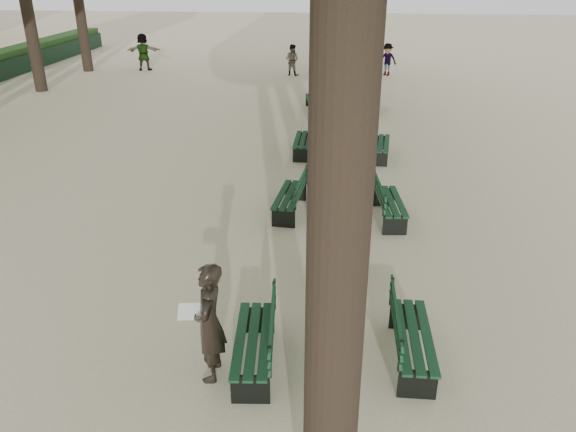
{
  "coord_description": "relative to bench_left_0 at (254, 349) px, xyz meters",
  "views": [
    {
      "loc": [
        1.49,
        -6.06,
        5.37
      ],
      "look_at": [
        0.6,
        3.0,
        1.2
      ],
      "focal_mm": 35.0,
      "sensor_mm": 36.0,
      "label": 1
    }
  ],
  "objects": [
    {
      "name": "bench_left_2",
      "position": [
        0.0,
        9.78,
        0.0
      ],
      "size": [
        0.57,
        1.8,
        0.92
      ],
      "color": "black",
      "rests_on": "ground"
    },
    {
      "name": "pedestrian_e",
      "position": [
        -9.44,
        23.12,
        0.68
      ],
      "size": [
        1.79,
        0.58,
        1.89
      ],
      "primitive_type": "imported",
      "rotation": [
        0.0,
        0.0,
        3.26
      ],
      "color": "#262628",
      "rests_on": "ground"
    },
    {
      "name": "bench_left_0",
      "position": [
        0.0,
        0.0,
        0.0
      ],
      "size": [
        0.72,
        1.84,
        0.92
      ],
      "color": "black",
      "rests_on": "ground"
    },
    {
      "name": "bench_left_1",
      "position": [
        -0.0,
        5.4,
        0.0
      ],
      "size": [
        0.73,
        1.84,
        0.92
      ],
      "color": "black",
      "rests_on": "ground"
    },
    {
      "name": "bench_right_2",
      "position": [
        2.27,
        9.65,
        0.0
      ],
      "size": [
        0.72,
        1.84,
        0.92
      ],
      "color": "black",
      "rests_on": "ground"
    },
    {
      "name": "pedestrian_d",
      "position": [
        0.16,
        28.81,
        0.57
      ],
      "size": [
        0.53,
        0.88,
        1.69
      ],
      "primitive_type": "imported",
      "rotation": [
        0.0,
        0.0,
        1.82
      ],
      "color": "#262628",
      "rests_on": "ground"
    },
    {
      "name": "bench_left_3",
      "position": [
        -0.0,
        15.19,
        0.0
      ],
      "size": [
        0.8,
        1.86,
        0.92
      ],
      "color": "black",
      "rests_on": "ground"
    },
    {
      "name": "man_with_map",
      "position": [
        -0.56,
        -0.27,
        0.61
      ],
      "size": [
        0.64,
        0.73,
        1.77
      ],
      "color": "black",
      "rests_on": "ground"
    },
    {
      "name": "ground",
      "position": [
        -0.37,
        -0.39,
        -0.27
      ],
      "size": [
        120.0,
        120.0,
        0.0
      ],
      "primitive_type": "plane",
      "color": "beige",
      "rests_on": "ground"
    },
    {
      "name": "pedestrian_b",
      "position": [
        3.28,
        22.89,
        0.51
      ],
      "size": [
        1.05,
        0.73,
        1.57
      ],
      "primitive_type": "imported",
      "rotation": [
        0.0,
        0.0,
        5.83
      ],
      "color": "#262628",
      "rests_on": "ground"
    },
    {
      "name": "bench_right_1",
      "position": [
        2.27,
        5.25,
        0.0
      ],
      "size": [
        0.74,
        1.85,
        0.92
      ],
      "color": "black",
      "rests_on": "ground"
    },
    {
      "name": "bench_right_0",
      "position": [
        2.27,
        0.32,
        0.0
      ],
      "size": [
        0.58,
        1.8,
        0.92
      ],
      "color": "black",
      "rests_on": "ground"
    },
    {
      "name": "bench_right_3",
      "position": [
        2.27,
        15.3,
        0.0
      ],
      "size": [
        0.74,
        1.85,
        0.92
      ],
      "color": "black",
      "rests_on": "ground"
    },
    {
      "name": "pedestrian_a",
      "position": [
        -1.51,
        22.43,
        0.49
      ],
      "size": [
        0.8,
        0.54,
        1.53
      ],
      "primitive_type": "imported",
      "rotation": [
        0.0,
        0.0,
        2.79
      ],
      "color": "#262628",
      "rests_on": "ground"
    }
  ]
}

